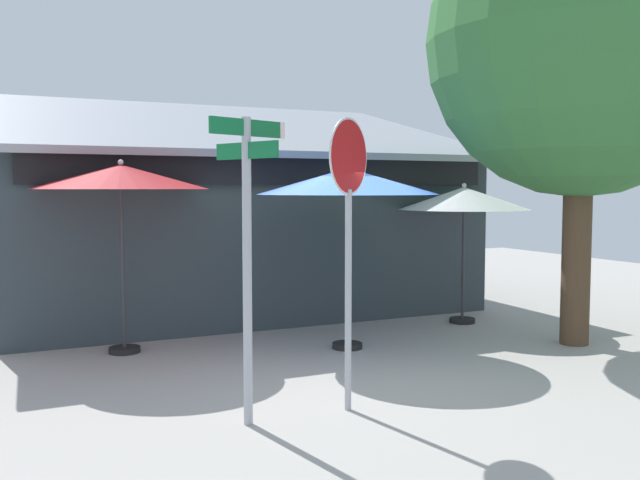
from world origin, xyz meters
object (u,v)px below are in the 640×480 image
patio_umbrella_royal_blue_center (348,183)px  shade_tree (595,48)px  street_sign_post (247,238)px  patio_umbrella_crimson_left (121,178)px  patio_umbrella_ivory_right (464,199)px  stop_sign (349,206)px

patio_umbrella_royal_blue_center → shade_tree: (3.39, -1.27, 1.96)m
street_sign_post → shade_tree: shade_tree is taller
street_sign_post → patio_umbrella_royal_blue_center: 3.51m
patio_umbrella_crimson_left → patio_umbrella_royal_blue_center: size_ratio=1.02×
patio_umbrella_royal_blue_center → shade_tree: size_ratio=0.40×
patio_umbrella_royal_blue_center → patio_umbrella_ivory_right: 2.86m
stop_sign → patio_umbrella_royal_blue_center: (1.30, 2.52, 0.27)m
patio_umbrella_royal_blue_center → shade_tree: shade_tree is taller
street_sign_post → patio_umbrella_ivory_right: size_ratio=1.24×
street_sign_post → patio_umbrella_royal_blue_center: (2.39, 2.50, 0.56)m
street_sign_post → stop_sign: (1.10, -0.02, 0.29)m
street_sign_post → patio_umbrella_crimson_left: size_ratio=1.10×
stop_sign → patio_umbrella_royal_blue_center: stop_sign is taller
stop_sign → patio_umbrella_ivory_right: (4.01, 3.40, -0.00)m
stop_sign → shade_tree: shade_tree is taller
patio_umbrella_royal_blue_center → shade_tree: 4.12m
stop_sign → street_sign_post: bearing=179.1°
street_sign_post → patio_umbrella_ivory_right: bearing=33.5°
street_sign_post → shade_tree: (5.79, 1.23, 2.52)m
street_sign_post → stop_sign: bearing=-0.9°
stop_sign → patio_umbrella_royal_blue_center: 2.84m
stop_sign → patio_umbrella_ivory_right: stop_sign is taller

